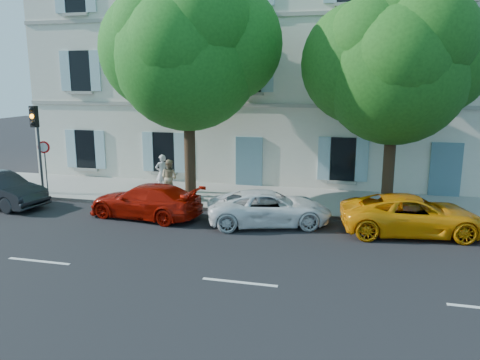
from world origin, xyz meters
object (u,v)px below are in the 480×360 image
(car_white_coupe, at_px, (269,208))
(tree_left, at_px, (188,57))
(pedestrian_b, at_px, (169,177))
(car_red_coupe, at_px, (145,201))
(road_sign, at_px, (45,156))
(pedestrian_a, at_px, (162,173))
(car_yellow_supercar, at_px, (413,215))
(traffic_light, at_px, (36,131))
(tree_right, at_px, (395,72))

(car_white_coupe, relative_size, tree_left, 0.49)
(pedestrian_b, bearing_deg, car_red_coupe, 109.76)
(road_sign, distance_m, pedestrian_a, 5.27)
(tree_left, height_order, road_sign, tree_left)
(car_yellow_supercar, bearing_deg, car_white_coupe, 83.12)
(traffic_light, xyz_separation_m, pedestrian_a, (5.06, 1.80, -1.98))
(tree_left, bearing_deg, pedestrian_a, 145.69)
(car_yellow_supercar, height_order, road_sign, road_sign)
(car_red_coupe, bearing_deg, car_yellow_supercar, 99.37)
(road_sign, height_order, pedestrian_b, road_sign)
(car_red_coupe, relative_size, tree_right, 0.54)
(car_red_coupe, distance_m, traffic_light, 6.54)
(car_white_coupe, xyz_separation_m, pedestrian_b, (-4.97, 2.68, 0.33))
(tree_right, distance_m, pedestrian_b, 10.20)
(car_white_coupe, bearing_deg, car_red_coupe, 75.53)
(tree_left, bearing_deg, car_yellow_supercar, -12.46)
(car_red_coupe, bearing_deg, pedestrian_a, -160.11)
(car_red_coupe, distance_m, pedestrian_b, 2.95)
(traffic_light, bearing_deg, car_yellow_supercar, -4.95)
(car_white_coupe, height_order, pedestrian_b, pedestrian_b)
(tree_right, relative_size, traffic_light, 2.11)
(pedestrian_a, bearing_deg, tree_right, 139.60)
(car_white_coupe, height_order, traffic_light, traffic_light)
(tree_right, relative_size, pedestrian_a, 4.83)
(car_white_coupe, height_order, tree_left, tree_left)
(car_red_coupe, height_order, pedestrian_b, pedestrian_b)
(tree_left, height_order, tree_right, tree_left)
(traffic_light, bearing_deg, pedestrian_b, 12.05)
(car_red_coupe, relative_size, pedestrian_a, 2.59)
(car_white_coupe, height_order, pedestrian_a, pedestrian_a)
(pedestrian_b, bearing_deg, tree_left, 168.01)
(road_sign, bearing_deg, tree_right, 1.45)
(car_white_coupe, relative_size, traffic_light, 1.14)
(tree_right, xyz_separation_m, pedestrian_b, (-9.15, 0.51, -4.49))
(tree_right, xyz_separation_m, road_sign, (-14.71, -0.37, -3.60))
(traffic_light, bearing_deg, tree_left, 4.77)
(pedestrian_b, bearing_deg, tree_right, -167.77)
(car_white_coupe, xyz_separation_m, tree_left, (-3.75, 2.05, 5.41))
(car_white_coupe, xyz_separation_m, tree_right, (4.18, 2.18, 4.82))
(car_yellow_supercar, relative_size, tree_left, 0.52)
(car_red_coupe, relative_size, tree_left, 0.48)
(car_yellow_supercar, xyz_separation_m, traffic_light, (-15.53, 1.34, 2.31))
(pedestrian_a, relative_size, pedestrian_b, 1.07)
(car_yellow_supercar, distance_m, tree_right, 5.24)
(tree_left, distance_m, road_sign, 7.98)
(car_red_coupe, bearing_deg, road_sign, -102.41)
(road_sign, bearing_deg, pedestrian_a, 16.44)
(car_red_coupe, height_order, car_yellow_supercar, car_yellow_supercar)
(car_white_coupe, relative_size, pedestrian_a, 2.61)
(car_red_coupe, bearing_deg, car_white_coupe, 100.08)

